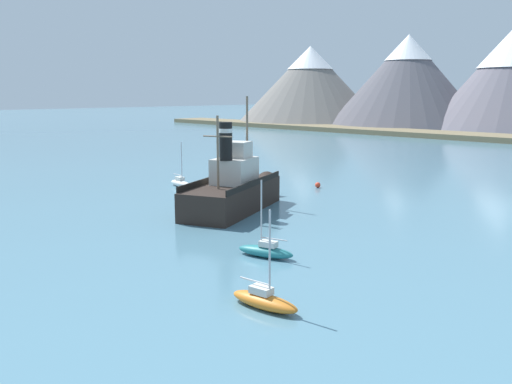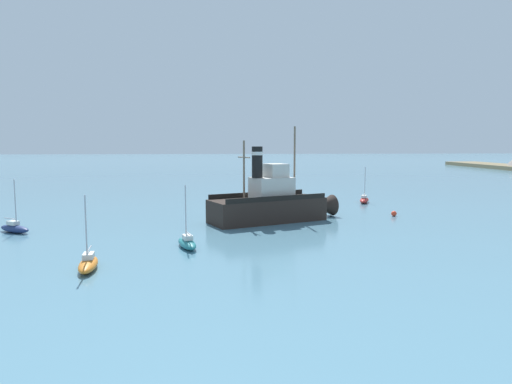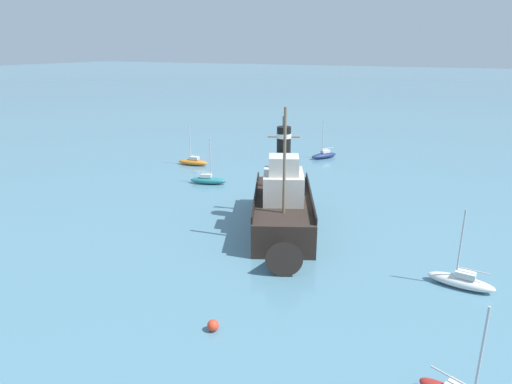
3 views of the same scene
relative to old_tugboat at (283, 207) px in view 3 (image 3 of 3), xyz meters
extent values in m
plane|color=teal|center=(-0.01, -0.47, -1.83)|extent=(600.00, 600.00, 0.00)
cube|color=#2D231E|center=(0.24, -0.57, -0.63)|extent=(8.73, 12.77, 2.40)
cone|color=#2D231E|center=(-2.57, 6.06, -0.63)|extent=(3.10, 3.13, 2.35)
cube|color=beige|center=(0.04, -0.11, 1.67)|extent=(4.32, 4.85, 2.20)
cube|color=beige|center=(-0.15, 0.35, 3.47)|extent=(2.81, 2.70, 1.40)
cylinder|color=black|center=(0.71, -1.67, 4.37)|extent=(1.10, 1.10, 3.20)
cylinder|color=silver|center=(0.71, -1.67, 5.27)|extent=(1.16, 1.16, 0.35)
cylinder|color=#75604C|center=(-1.05, 2.47, 4.32)|extent=(0.20, 0.20, 7.50)
cylinder|color=#75604C|center=(1.29, -3.05, 3.57)|extent=(0.20, 0.20, 6.00)
cylinder|color=#75604C|center=(1.29, -3.05, 4.89)|extent=(2.44, 1.12, 0.12)
cube|color=black|center=(-1.75, -1.41, 0.82)|extent=(4.56, 10.54, 0.50)
cube|color=black|center=(2.23, 0.27, 0.82)|extent=(4.56, 10.54, 0.50)
cylinder|color=#B7B7BC|center=(-13.85, 14.45, 0.97)|extent=(0.10, 0.10, 4.20)
cylinder|color=#B7B7BC|center=(-13.03, 14.08, -0.58)|extent=(1.67, 0.81, 0.08)
ellipsoid|color=navy|center=(4.26, -24.22, -1.48)|extent=(3.05, 3.76, 0.70)
cube|color=silver|center=(4.14, -24.38, -0.95)|extent=(1.15, 1.27, 0.36)
cylinder|color=#B7B7BC|center=(4.42, -23.97, 0.97)|extent=(0.10, 0.10, 4.20)
cylinder|color=#B7B7BC|center=(3.92, -24.71, -0.58)|extent=(1.08, 1.53, 0.08)
ellipsoid|color=#23757A|center=(11.72, -8.12, -1.48)|extent=(3.96, 2.16, 0.70)
cube|color=silver|center=(11.91, -8.06, -0.95)|extent=(1.24, 0.93, 0.36)
cylinder|color=#B7B7BC|center=(11.44, -8.21, 0.97)|extent=(0.10, 0.10, 4.20)
cylinder|color=#B7B7BC|center=(12.30, -7.95, -0.58)|extent=(1.75, 0.60, 0.08)
ellipsoid|color=orange|center=(17.48, -14.06, -1.48)|extent=(3.91, 1.56, 0.70)
cube|color=silver|center=(17.28, -14.08, -0.95)|extent=(1.17, 0.77, 0.36)
cylinder|color=#B7B7BC|center=(17.78, -14.02, 0.97)|extent=(0.10, 0.10, 4.20)
cylinder|color=#B7B7BC|center=(16.88, -14.13, -0.58)|extent=(1.80, 0.30, 0.08)
ellipsoid|color=white|center=(-13.02, 3.75, -1.48)|extent=(3.91, 1.56, 0.70)
cube|color=silver|center=(-13.22, 3.77, -0.95)|extent=(1.17, 0.77, 0.36)
cylinder|color=#B7B7BC|center=(-12.73, 3.71, 0.97)|extent=(0.10, 0.10, 4.20)
cylinder|color=#B7B7BC|center=(-13.62, 3.82, -0.58)|extent=(1.80, 0.30, 0.08)
sphere|color=red|center=(-1.93, 13.91, -1.53)|extent=(0.60, 0.60, 0.60)
camera|label=1|loc=(34.71, -31.58, 8.40)|focal=38.00mm
camera|label=2|loc=(46.95, -5.69, 6.30)|focal=32.00mm
camera|label=3|loc=(-12.45, 30.88, 11.95)|focal=32.00mm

